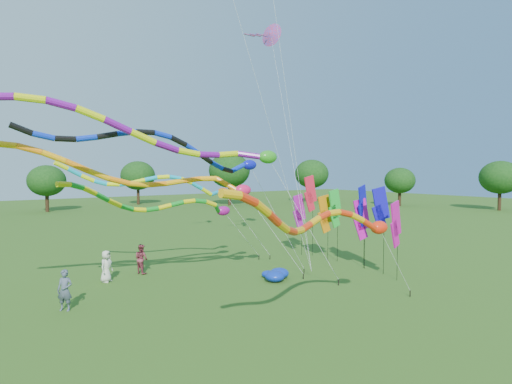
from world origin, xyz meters
TOP-DOWN VIEW (x-y plane):
  - ground at (0.00, 0.00)m, footprint 160.00×160.00m
  - tree_ring at (0.70, 2.20)m, footprint 122.39×116.55m
  - tube_kite_red at (-2.48, -2.43)m, footprint 11.57×2.75m
  - tube_kite_orange at (-6.20, 5.45)m, footprint 15.31×2.90m
  - tube_kite_purple at (-6.87, 3.38)m, footprint 17.42×3.28m
  - tube_kite_blue at (-5.20, 4.11)m, footprint 14.12×1.27m
  - tube_kite_cyan at (-3.37, 9.52)m, footprint 12.38×1.85m
  - tube_kite_green at (-3.59, 8.41)m, footprint 12.23×1.83m
  - delta_kite_high_c at (4.25, 10.00)m, footprint 3.15×6.97m
  - banner_pole_blue_a at (5.95, 2.15)m, footprint 1.13×0.44m
  - banner_pole_blue_b at (6.25, 3.67)m, footprint 1.14×0.38m
  - banner_pole_violet at (5.88, 8.88)m, footprint 1.16×0.10m
  - banner_pole_magenta_a at (5.45, 0.78)m, footprint 1.16×0.29m
  - banner_pole_green at (6.31, 5.95)m, footprint 1.16×0.09m
  - banner_pole_magenta_b at (6.18, 3.70)m, footprint 1.13×0.44m
  - banner_pole_orange at (6.02, 6.56)m, footprint 1.16×0.26m
  - banner_pole_red at (6.33, 8.27)m, footprint 1.16×0.11m
  - blue_nylon_heap at (0.70, 5.08)m, footprint 1.60×1.58m
  - person_a at (-6.98, 9.48)m, footprint 0.96×0.92m
  - person_b at (-9.74, 5.85)m, footprint 0.75×0.71m
  - person_c at (-4.83, 10.17)m, footprint 0.88×0.98m

SIDE VIEW (x-z plane):
  - ground at x=0.00m, z-range 0.00..0.00m
  - blue_nylon_heap at x=0.70m, z-range -0.02..0.48m
  - person_a at x=-6.98m, z-range 0.00..1.66m
  - person_c at x=-4.83m, z-range 0.00..1.67m
  - person_b at x=-9.74m, z-range 0.00..1.72m
  - banner_pole_magenta_b at x=6.18m, z-range 0.85..5.06m
  - banner_pole_violet at x=5.88m, z-range 0.86..5.10m
  - banner_pole_magenta_a at x=5.45m, z-range 0.88..5.15m
  - banner_pole_orange at x=6.02m, z-range 0.89..5.19m
  - banner_pole_green at x=6.31m, z-range 1.08..5.76m
  - banner_pole_blue_a at x=5.95m, z-range 1.21..6.18m
  - banner_pole_blue_b at x=6.25m, z-range 1.23..6.24m
  - tube_kite_green at x=-3.59m, z-range 1.03..6.91m
  - tube_kite_red at x=-2.48m, z-range 1.10..6.99m
  - banner_pole_red at x=6.33m, z-range 1.48..7.00m
  - tube_kite_cyan at x=-3.37m, z-range 1.65..8.41m
  - tree_ring at x=0.70m, z-range 0.65..10.38m
  - tube_kite_orange at x=-6.20m, z-range 1.80..9.41m
  - tube_kite_blue at x=-5.20m, z-range 2.60..10.68m
  - tube_kite_purple at x=-6.87m, z-range 2.64..11.83m
  - delta_kite_high_c at x=4.25m, z-range 6.84..22.98m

